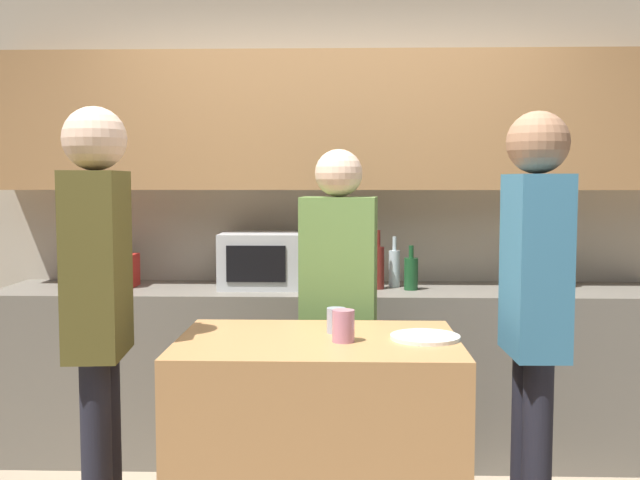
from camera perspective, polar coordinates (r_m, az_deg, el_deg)
The scene contains 15 objects.
back_wall at distance 4.30m, azimuth 0.91°, elevation 5.04°, with size 6.40×0.40×2.70m.
back_counter at distance 4.17m, azimuth 0.84°, elevation -9.95°, with size 3.60×0.62×0.92m.
kitchen_island at distance 2.96m, azimuth -0.15°, elevation -16.16°, with size 1.05×0.73×0.91m.
microwave at distance 4.12m, azimuth -3.91°, elevation -1.53°, with size 0.52×0.39×0.30m.
toaster at distance 4.30m, azimuth -15.49°, elevation -2.23°, with size 0.26×0.16×0.18m.
potted_plant at distance 4.25m, azimuth 17.34°, elevation -0.89°, with size 0.14×0.14×0.40m.
bottle_0 at distance 4.05m, azimuth 4.44°, elevation -2.02°, with size 0.07×0.07×0.32m.
bottle_1 at distance 4.14m, azimuth 5.68°, elevation -2.11°, with size 0.06×0.06×0.28m.
bottle_2 at distance 4.04m, azimuth 6.95°, elevation -2.50°, with size 0.08×0.08×0.24m.
plate_on_island at distance 2.84m, azimuth 8.01°, elevation -7.34°, with size 0.26×0.26×0.01m.
cup_0 at distance 2.92m, azimuth 1.25°, elevation -6.14°, with size 0.07×0.07×0.10m.
cup_1 at distance 2.76m, azimuth 1.79°, elevation -6.56°, with size 0.08×0.08×0.12m.
person_left at distance 2.87m, azimuth -16.54°, elevation -4.39°, with size 0.23×0.36×1.77m.
person_center at distance 3.43m, azimuth 1.42°, elevation -4.26°, with size 0.36×0.23×1.64m.
person_right at distance 2.90m, azimuth 16.01°, elevation -4.46°, with size 0.23×0.34×1.76m.
Camera 1 is at (0.06, -2.64, 1.50)m, focal length 42.00 mm.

